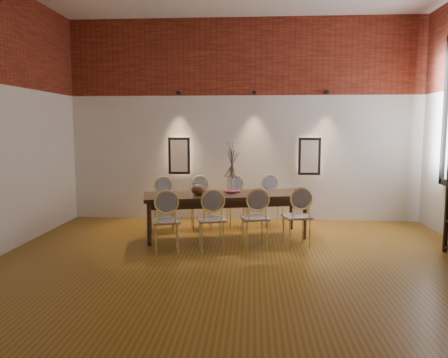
# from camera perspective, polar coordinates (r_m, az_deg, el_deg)

# --- Properties ---
(floor) EXTENTS (7.00, 7.00, 0.02)m
(floor) POSITION_cam_1_polar(r_m,az_deg,el_deg) (5.61, 1.73, -12.85)
(floor) COLOR brown
(floor) RESTS_ON ground
(wall_back) EXTENTS (7.00, 0.10, 4.00)m
(wall_back) POSITION_cam_1_polar(r_m,az_deg,el_deg) (8.83, 2.63, 7.59)
(wall_back) COLOR silver
(wall_back) RESTS_ON ground
(wall_front) EXTENTS (7.00, 0.10, 4.00)m
(wall_front) POSITION_cam_1_polar(r_m,az_deg,el_deg) (1.75, -2.37, 10.82)
(wall_front) COLOR silver
(wall_front) RESTS_ON ground
(brick_band_back) EXTENTS (7.00, 0.02, 1.50)m
(brick_band_back) POSITION_cam_1_polar(r_m,az_deg,el_deg) (8.87, 2.66, 15.70)
(brick_band_back) COLOR maroon
(brick_band_back) RESTS_ON ground
(niche_left) EXTENTS (0.36, 0.06, 0.66)m
(niche_left) POSITION_cam_1_polar(r_m,az_deg,el_deg) (8.88, -5.84, 3.04)
(niche_left) COLOR #FFEAC6
(niche_left) RESTS_ON wall_back
(niche_right) EXTENTS (0.36, 0.06, 0.66)m
(niche_right) POSITION_cam_1_polar(r_m,az_deg,el_deg) (8.82, 11.07, 2.92)
(niche_right) COLOR #FFEAC6
(niche_right) RESTS_ON wall_back
(spot_fixture_left) EXTENTS (0.08, 0.10, 0.08)m
(spot_fixture_left) POSITION_cam_1_polar(r_m,az_deg,el_deg) (8.85, -5.98, 11.13)
(spot_fixture_left) COLOR black
(spot_fixture_left) RESTS_ON wall_back
(spot_fixture_mid) EXTENTS (0.08, 0.10, 0.08)m
(spot_fixture_mid) POSITION_cam_1_polar(r_m,az_deg,el_deg) (8.73, 3.97, 11.21)
(spot_fixture_mid) COLOR black
(spot_fixture_mid) RESTS_ON wall_back
(spot_fixture_right) EXTENTS (0.08, 0.10, 0.08)m
(spot_fixture_right) POSITION_cam_1_polar(r_m,az_deg,el_deg) (8.84, 13.25, 10.99)
(spot_fixture_right) COLOR black
(spot_fixture_right) RESTS_ON wall_back
(dining_table) EXTENTS (2.86, 1.47, 0.75)m
(dining_table) POSITION_cam_1_polar(r_m,az_deg,el_deg) (7.49, 0.20, -4.77)
(dining_table) COLOR #382215
(dining_table) RESTS_ON floor
(chair_near_a) EXTENTS (0.53, 0.53, 0.94)m
(chair_near_a) POSITION_cam_1_polar(r_m,az_deg,el_deg) (6.67, -7.53, -5.44)
(chair_near_a) COLOR #EAD47C
(chair_near_a) RESTS_ON floor
(chair_near_b) EXTENTS (0.53, 0.53, 0.94)m
(chair_near_b) POSITION_cam_1_polar(r_m,az_deg,el_deg) (6.72, -1.67, -5.29)
(chair_near_b) COLOR #EAD47C
(chair_near_b) RESTS_ON floor
(chair_near_c) EXTENTS (0.53, 0.53, 0.94)m
(chair_near_c) POSITION_cam_1_polar(r_m,az_deg,el_deg) (6.84, 4.03, -5.08)
(chair_near_c) COLOR #EAD47C
(chair_near_c) RESTS_ON floor
(chair_near_d) EXTENTS (0.53, 0.53, 0.94)m
(chair_near_d) POSITION_cam_1_polar(r_m,az_deg,el_deg) (7.03, 9.48, -4.84)
(chair_near_d) COLOR #EAD47C
(chair_near_d) RESTS_ON floor
(chair_far_a) EXTENTS (0.53, 0.53, 0.94)m
(chair_far_a) POSITION_cam_1_polar(r_m,az_deg,el_deg) (8.08, -7.84, -3.29)
(chair_far_a) COLOR #EAD47C
(chair_far_a) RESTS_ON floor
(chair_far_b) EXTENTS (0.53, 0.53, 0.94)m
(chair_far_b) POSITION_cam_1_polar(r_m,az_deg,el_deg) (8.12, -3.01, -3.18)
(chair_far_b) COLOR #EAD47C
(chair_far_b) RESTS_ON floor
(chair_far_c) EXTENTS (0.53, 0.53, 0.94)m
(chair_far_c) POSITION_cam_1_polar(r_m,az_deg,el_deg) (8.22, 1.74, -3.05)
(chair_far_c) COLOR #EAD47C
(chair_far_c) RESTS_ON floor
(chair_far_d) EXTENTS (0.53, 0.53, 0.94)m
(chair_far_d) POSITION_cam_1_polar(r_m,az_deg,el_deg) (8.38, 6.33, -2.91)
(chair_far_d) COLOR #EAD47C
(chair_far_d) RESTS_ON floor
(vase) EXTENTS (0.14, 0.14, 0.30)m
(vase) POSITION_cam_1_polar(r_m,az_deg,el_deg) (7.42, 1.03, -0.77)
(vase) COLOR silver
(vase) RESTS_ON dining_table
(dried_branches) EXTENTS (0.50, 0.50, 0.70)m
(dried_branches) POSITION_cam_1_polar(r_m,az_deg,el_deg) (7.37, 1.03, 2.70)
(dried_branches) COLOR #48362D
(dried_branches) RESTS_ON vase
(bowl) EXTENTS (0.24, 0.24, 0.18)m
(bowl) POSITION_cam_1_polar(r_m,az_deg,el_deg) (7.30, -3.36, -1.38)
(bowl) COLOR brown
(bowl) RESTS_ON dining_table
(book) EXTENTS (0.29, 0.23, 0.03)m
(book) POSITION_cam_1_polar(r_m,az_deg,el_deg) (7.59, 1.08, -1.63)
(book) COLOR #892352
(book) RESTS_ON dining_table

